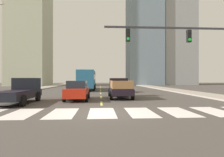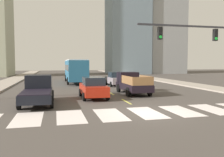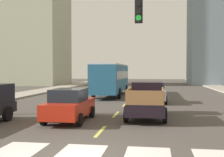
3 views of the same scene
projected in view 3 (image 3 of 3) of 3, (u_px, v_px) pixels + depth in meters
name	position (u px, v px, depth m)	size (l,w,h in m)	color
sidewalk_left	(8.00, 97.00, 28.47)	(3.13, 110.00, 0.15)	#A29587
crosswalk_stripe_3	(9.00, 155.00, 9.24)	(1.47, 3.30, 0.01)	silver
lane_dash_0	(100.00, 131.00, 12.88)	(0.16, 2.40, 0.01)	#D9D455
lane_dash_1	(116.00, 114.00, 17.82)	(0.16, 2.40, 0.01)	#D9D455
lane_dash_2	(125.00, 105.00, 22.76)	(0.16, 2.40, 0.01)	#D9D455
lane_dash_3	(130.00, 99.00, 27.70)	(0.16, 2.40, 0.01)	#D9D455
lane_dash_4	(134.00, 94.00, 32.64)	(0.16, 2.40, 0.01)	#D9D455
lane_dash_5	(137.00, 91.00, 37.59)	(0.16, 2.40, 0.01)	#D9D455
lane_dash_6	(139.00, 89.00, 42.53)	(0.16, 2.40, 0.01)	#D9D455
lane_dash_7	(141.00, 87.00, 47.47)	(0.16, 2.40, 0.01)	#D9D455
pickup_stakebed	(147.00, 101.00, 16.92)	(2.18, 5.20, 1.96)	black
city_bus	(111.00, 77.00, 30.63)	(2.72, 10.80, 3.32)	#256085
sedan_mid	(70.00, 105.00, 15.43)	(2.02, 4.40, 1.72)	red
sedan_far	(154.00, 92.00, 24.35)	(2.02, 4.40, 1.72)	gray
block_mid_left	(218.00, 0.00, 53.44)	(10.33, 9.02, 31.11)	gray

